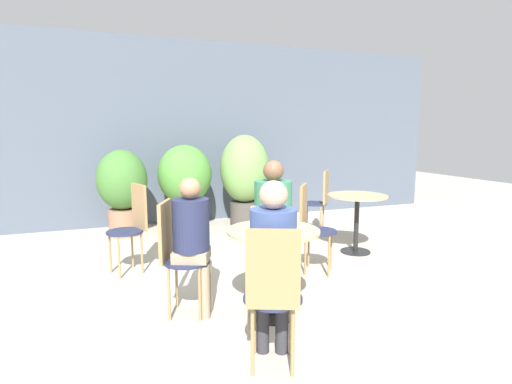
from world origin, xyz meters
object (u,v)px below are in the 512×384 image
potted_plant_1 (185,178)px  beer_glass_1 (291,221)px  bistro_chair_2 (273,288)px  seated_person_2 (273,255)px  seated_person_1 (193,233)px  beer_glass_0 (266,225)px  cafe_table_far (357,208)px  bistro_chair_1 (175,248)px  bistro_chair_5 (320,196)px  bistro_chair_0 (273,226)px  seated_person_0 (273,213)px  bistro_chair_4 (133,220)px  potted_plant_0 (122,186)px  cafe_table_near (273,249)px  potted_plant_2 (245,174)px  beer_glass_2 (279,214)px  beer_glass_3 (254,218)px  bistro_chair_3 (310,220)px

potted_plant_1 → beer_glass_1: bearing=-86.1°
beer_glass_1 → potted_plant_1: potted_plant_1 is taller
bistro_chair_2 → seated_person_2: seated_person_2 is taller
seated_person_1 → beer_glass_0: seated_person_1 is taller
seated_person_2 → beer_glass_0: size_ratio=8.26×
cafe_table_far → bistro_chair_1: (-2.41, -0.96, 0.00)m
bistro_chair_2 → cafe_table_far: bearing=-111.9°
bistro_chair_5 → seated_person_2: (-1.94, -2.83, 0.16)m
beer_glass_0 → potted_plant_1: 3.40m
bistro_chair_0 → bistro_chair_2: bearing=-90.0°
seated_person_0 → potted_plant_1: size_ratio=0.95×
bistro_chair_4 → potted_plant_0: (-0.05, 1.65, 0.17)m
cafe_table_near → bistro_chair_0: bearing=67.3°
potted_plant_0 → potted_plant_2: bearing=0.6°
cafe_table_near → seated_person_0: 0.67m
cafe_table_near → beer_glass_2: 0.30m
bistro_chair_0 → beer_glass_1: (-0.20, -0.85, 0.25)m
bistro_chair_5 → seated_person_2: bearing=4.7°
seated_person_2 → potted_plant_1: 3.89m
cafe_table_far → beer_glass_3: 2.18m
beer_glass_3 → seated_person_0: bearing=53.7°
bistro_chair_1 → seated_person_1: seated_person_1 is taller
bistro_chair_0 → beer_glass_1: bistro_chair_0 is taller
cafe_table_near → bistro_chair_1: size_ratio=0.79×
seated_person_2 → potted_plant_1: (0.13, 3.89, 0.06)m
bistro_chair_2 → seated_person_1: size_ratio=0.83×
bistro_chair_1 → bistro_chair_2: bearing=-135.0°
bistro_chair_0 → seated_person_2: size_ratio=0.79×
beer_glass_1 → potted_plant_2: potted_plant_2 is taller
seated_person_1 → beer_glass_2: 0.73m
bistro_chair_1 → bistro_chair_3: 1.62m
beer_glass_3 → bistro_chair_0: bearing=56.3°
bistro_chair_0 → potted_plant_1: bearing=122.3°
bistro_chair_0 → potted_plant_2: 2.51m
beer_glass_2 → bistro_chair_1: bearing=167.1°
bistro_chair_0 → bistro_chair_4: bearing=172.4°
bistro_chair_0 → potted_plant_2: (0.52, 2.44, 0.27)m
beer_glass_0 → potted_plant_2: bearing=74.2°
seated_person_2 → beer_glass_2: 0.81m
bistro_chair_0 → bistro_chair_5: same height
bistro_chair_1 → bistro_chair_4: bearing=35.2°
cafe_table_far → seated_person_0: seated_person_0 is taller
beer_glass_2 → potted_plant_0: 3.26m
cafe_table_near → seated_person_0: size_ratio=0.61×
bistro_chair_0 → seated_person_1: bearing=-129.2°
cafe_table_near → bistro_chair_2: bistro_chair_2 is taller
cafe_table_near → bistro_chair_3: size_ratio=0.79×
cafe_table_near → beer_glass_0: (-0.10, -0.11, 0.23)m
bistro_chair_5 → beer_glass_3: bearing=-1.2°
bistro_chair_4 → beer_glass_1: bearing=14.6°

